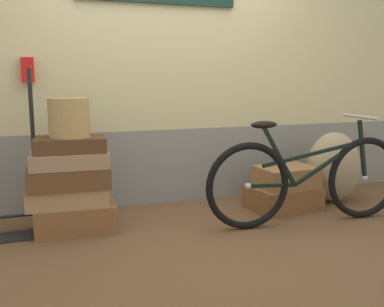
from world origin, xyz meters
TOP-DOWN VIEW (x-y plane):
  - ground at (0.00, 0.00)m, footprint 8.53×5.20m
  - station_building at (0.01, 0.85)m, footprint 6.53×0.74m
  - suitcase_0 at (-0.92, 0.24)m, footprint 0.64×0.45m
  - suitcase_1 at (-0.97, 0.24)m, footprint 0.64×0.44m
  - suitcase_2 at (-0.96, 0.22)m, footprint 0.63×0.43m
  - suitcase_3 at (-0.95, 0.22)m, footprint 0.60×0.42m
  - suitcase_4 at (-0.94, 0.21)m, footprint 0.55×0.38m
  - suitcase_5 at (0.94, 0.21)m, footprint 0.64×0.51m
  - suitcase_6 at (0.96, 0.20)m, footprint 0.54×0.42m
  - wicker_basket at (-0.94, 0.22)m, footprint 0.31×0.31m
  - luggage_trolley at (-1.37, 0.31)m, footprint 0.41×0.36m
  - burlap_sack at (1.52, 0.25)m, footprint 0.53×0.45m
  - bicycle at (0.90, -0.23)m, footprint 1.78×0.46m

SIDE VIEW (x-z plane):
  - ground at x=0.00m, z-range -0.06..0.00m
  - suitcase_5 at x=0.94m, z-range 0.00..0.21m
  - suitcase_0 at x=-0.92m, z-range 0.00..0.22m
  - suitcase_1 at x=-0.97m, z-range 0.22..0.36m
  - suitcase_6 at x=0.96m, z-range 0.21..0.39m
  - luggage_trolley at x=-1.37m, z-range -0.33..0.94m
  - burlap_sack at x=1.52m, z-range 0.00..0.68m
  - bicycle at x=0.90m, z-range -0.07..0.81m
  - suitcase_2 at x=-0.96m, z-range 0.36..0.52m
  - suitcase_3 at x=-0.95m, z-range 0.52..0.64m
  - suitcase_4 at x=-0.94m, z-range 0.64..0.75m
  - wicker_basket at x=-0.94m, z-range 0.75..1.05m
  - station_building at x=0.01m, z-range 0.00..2.85m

